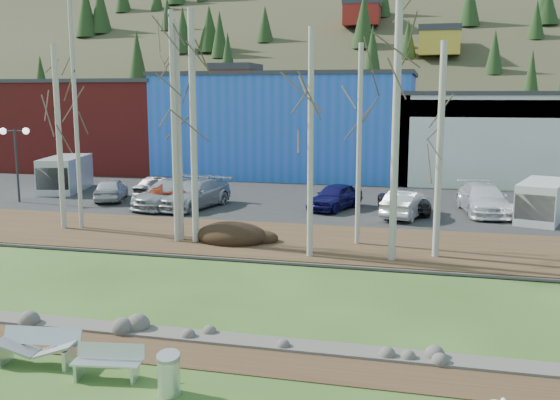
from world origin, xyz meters
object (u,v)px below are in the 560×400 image
(litter_bin, at_px, (169,376))
(car_1, at_px, (166,188))
(bench_intact, at_px, (108,362))
(car_4, at_px, (335,197))
(car_2, at_px, (179,190))
(car_0, at_px, (111,189))
(car_5, at_px, (407,204))
(car_6, at_px, (403,201))
(bench_damaged, at_px, (39,347))
(car_8, at_px, (170,193))
(car_7, at_px, (483,199))
(street_lamp, at_px, (15,144))
(van_white, at_px, (541,201))
(van_grey, at_px, (65,174))
(car_3, at_px, (194,194))

(litter_bin, relative_size, car_1, 0.19)
(bench_intact, height_order, car_4, car_4)
(car_2, bearing_deg, bench_intact, 96.80)
(car_0, xyz_separation_m, car_1, (3.24, 0.86, 0.05))
(car_5, distance_m, car_6, 1.43)
(bench_damaged, distance_m, car_8, 21.07)
(car_7, bearing_deg, car_0, 174.22)
(bench_damaged, bearing_deg, street_lamp, 120.85)
(street_lamp, distance_m, car_5, 23.14)
(street_lamp, xyz_separation_m, van_white, (29.71, 1.40, -2.50))
(bench_damaged, distance_m, car_5, 21.96)
(bench_intact, xyz_separation_m, van_grey, (-16.72, 24.51, 0.88))
(car_6, bearing_deg, car_1, -18.70)
(car_3, bearing_deg, car_7, 20.84)
(litter_bin, distance_m, street_lamp, 27.81)
(car_8, xyz_separation_m, van_grey, (-9.27, 3.85, 0.34))
(car_7, distance_m, van_grey, 26.79)
(car_1, xyz_separation_m, car_3, (2.65, -2.04, 0.05))
(car_1, distance_m, car_3, 3.35)
(bench_intact, xyz_separation_m, car_2, (-7.36, 21.86, 0.52))
(street_lamp, xyz_separation_m, car_2, (9.60, 1.88, -2.73))
(car_2, distance_m, van_grey, 9.73)
(car_1, xyz_separation_m, car_4, (10.57, -0.59, -0.02))
(car_3, xyz_separation_m, car_5, (11.95, 0.07, -0.07))
(van_grey, bearing_deg, car_2, -29.84)
(car_8, bearing_deg, bench_damaged, -61.84)
(car_7, bearing_deg, van_white, -35.13)
(car_7, bearing_deg, car_8, 178.69)
(car_1, distance_m, car_8, 2.35)
(van_grey, bearing_deg, car_1, -26.52)
(car_1, height_order, car_7, car_7)
(litter_bin, bearing_deg, bench_damaged, 169.51)
(bench_damaged, relative_size, street_lamp, 0.46)
(car_5, bearing_deg, car_0, 11.36)
(van_white, bearing_deg, bench_intact, -103.12)
(bench_damaged, bearing_deg, car_3, 94.54)
(car_6, relative_size, car_7, 0.83)
(car_3, distance_m, car_7, 16.11)
(car_2, relative_size, car_7, 1.03)
(car_8, height_order, van_grey, van_grey)
(car_7, height_order, van_grey, van_grey)
(street_lamp, height_order, car_7, street_lamp)
(car_5, bearing_deg, litter_bin, 93.46)
(litter_bin, bearing_deg, car_5, 78.52)
(bench_damaged, distance_m, van_white, 25.76)
(car_6, relative_size, car_8, 0.83)
(bench_damaged, height_order, car_8, car_8)
(bench_damaged, distance_m, car_1, 23.35)
(bench_intact, distance_m, car_3, 21.51)
(bench_intact, bearing_deg, car_2, 100.20)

